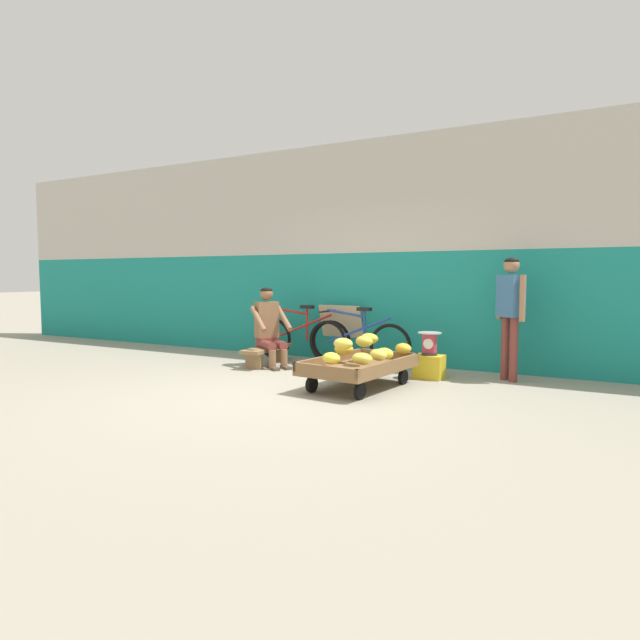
{
  "coord_description": "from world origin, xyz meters",
  "views": [
    {
      "loc": [
        3.34,
        -5.06,
        1.3
      ],
      "look_at": [
        -0.03,
        0.96,
        0.75
      ],
      "focal_mm": 30.73,
      "sensor_mm": 36.0,
      "label": 1
    }
  ],
  "objects_px": {
    "plastic_crate": "(429,367)",
    "bicycle_far_left": "(358,342)",
    "weighing_scale": "(429,343)",
    "bicycle_near_left": "(301,337)",
    "banana_cart": "(359,368)",
    "vendor_seated": "(269,327)",
    "customer_adult": "(511,305)",
    "low_bench": "(267,351)",
    "sign_board": "(343,333)"
  },
  "relations": [
    {
      "from": "low_bench",
      "to": "vendor_seated",
      "type": "relative_size",
      "value": 0.99
    },
    {
      "from": "plastic_crate",
      "to": "low_bench",
      "type": "bearing_deg",
      "value": -176.86
    },
    {
      "from": "vendor_seated",
      "to": "weighing_scale",
      "type": "bearing_deg",
      "value": 4.35
    },
    {
      "from": "banana_cart",
      "to": "weighing_scale",
      "type": "bearing_deg",
      "value": 62.44
    },
    {
      "from": "weighing_scale",
      "to": "sign_board",
      "type": "relative_size",
      "value": 0.35
    },
    {
      "from": "weighing_scale",
      "to": "customer_adult",
      "type": "bearing_deg",
      "value": 19.74
    },
    {
      "from": "vendor_seated",
      "to": "sign_board",
      "type": "xyz_separation_m",
      "value": [
        0.69,
        1.01,
        -0.14
      ]
    },
    {
      "from": "banana_cart",
      "to": "weighing_scale",
      "type": "height_order",
      "value": "weighing_scale"
    },
    {
      "from": "bicycle_far_left",
      "to": "sign_board",
      "type": "xyz_separation_m",
      "value": [
        -0.43,
        0.38,
        0.07
      ]
    },
    {
      "from": "customer_adult",
      "to": "banana_cart",
      "type": "bearing_deg",
      "value": -137.36
    },
    {
      "from": "weighing_scale",
      "to": "bicycle_far_left",
      "type": "bearing_deg",
      "value": 159.73
    },
    {
      "from": "bicycle_far_left",
      "to": "low_bench",
      "type": "bearing_deg",
      "value": -154.02
    },
    {
      "from": "bicycle_near_left",
      "to": "customer_adult",
      "type": "bearing_deg",
      "value": -3.5
    },
    {
      "from": "banana_cart",
      "to": "sign_board",
      "type": "bearing_deg",
      "value": 121.96
    },
    {
      "from": "plastic_crate",
      "to": "bicycle_near_left",
      "type": "bearing_deg",
      "value": 166.83
    },
    {
      "from": "bicycle_far_left",
      "to": "sign_board",
      "type": "relative_size",
      "value": 1.93
    },
    {
      "from": "banana_cart",
      "to": "weighing_scale",
      "type": "xyz_separation_m",
      "value": [
        0.52,
        0.99,
        0.21
      ]
    },
    {
      "from": "low_bench",
      "to": "bicycle_far_left",
      "type": "xyz_separation_m",
      "value": [
        1.2,
        0.58,
        0.15
      ]
    },
    {
      "from": "sign_board",
      "to": "plastic_crate",
      "type": "bearing_deg",
      "value": -26.6
    },
    {
      "from": "plastic_crate",
      "to": "banana_cart",
      "type": "bearing_deg",
      "value": -117.54
    },
    {
      "from": "banana_cart",
      "to": "vendor_seated",
      "type": "height_order",
      "value": "vendor_seated"
    },
    {
      "from": "banana_cart",
      "to": "low_bench",
      "type": "xyz_separation_m",
      "value": [
        -1.9,
        0.86,
        -0.04
      ]
    },
    {
      "from": "vendor_seated",
      "to": "bicycle_far_left",
      "type": "distance_m",
      "value": 1.3
    },
    {
      "from": "vendor_seated",
      "to": "bicycle_far_left",
      "type": "relative_size",
      "value": 0.69
    },
    {
      "from": "vendor_seated",
      "to": "sign_board",
      "type": "distance_m",
      "value": 1.23
    },
    {
      "from": "sign_board",
      "to": "bicycle_near_left",
      "type": "bearing_deg",
      "value": -151.44
    },
    {
      "from": "banana_cart",
      "to": "weighing_scale",
      "type": "distance_m",
      "value": 1.14
    },
    {
      "from": "customer_adult",
      "to": "plastic_crate",
      "type": "bearing_deg",
      "value": -160.32
    },
    {
      "from": "plastic_crate",
      "to": "bicycle_far_left",
      "type": "distance_m",
      "value": 1.32
    },
    {
      "from": "weighing_scale",
      "to": "bicycle_near_left",
      "type": "bearing_deg",
      "value": 166.8
    },
    {
      "from": "sign_board",
      "to": "customer_adult",
      "type": "bearing_deg",
      "value": -11.02
    },
    {
      "from": "plastic_crate",
      "to": "bicycle_far_left",
      "type": "bearing_deg",
      "value": 159.78
    },
    {
      "from": "low_bench",
      "to": "plastic_crate",
      "type": "height_order",
      "value": "plastic_crate"
    },
    {
      "from": "plastic_crate",
      "to": "bicycle_far_left",
      "type": "height_order",
      "value": "bicycle_far_left"
    },
    {
      "from": "banana_cart",
      "to": "customer_adult",
      "type": "height_order",
      "value": "customer_adult"
    },
    {
      "from": "banana_cart",
      "to": "vendor_seated",
      "type": "xyz_separation_m",
      "value": [
        -1.82,
        0.82,
        0.33
      ]
    },
    {
      "from": "banana_cart",
      "to": "weighing_scale",
      "type": "relative_size",
      "value": 5.07
    },
    {
      "from": "bicycle_near_left",
      "to": "sign_board",
      "type": "distance_m",
      "value": 0.65
    },
    {
      "from": "banana_cart",
      "to": "plastic_crate",
      "type": "xyz_separation_m",
      "value": [
        0.52,
        0.99,
        -0.09
      ]
    },
    {
      "from": "bicycle_far_left",
      "to": "plastic_crate",
      "type": "bearing_deg",
      "value": -20.22
    },
    {
      "from": "plastic_crate",
      "to": "sign_board",
      "type": "distance_m",
      "value": 1.87
    },
    {
      "from": "sign_board",
      "to": "customer_adult",
      "type": "distance_m",
      "value": 2.67
    },
    {
      "from": "low_bench",
      "to": "bicycle_far_left",
      "type": "relative_size",
      "value": 0.68
    },
    {
      "from": "vendor_seated",
      "to": "bicycle_near_left",
      "type": "distance_m",
      "value": 0.74
    },
    {
      "from": "plastic_crate",
      "to": "weighing_scale",
      "type": "height_order",
      "value": "weighing_scale"
    },
    {
      "from": "vendor_seated",
      "to": "banana_cart",
      "type": "bearing_deg",
      "value": -24.08
    },
    {
      "from": "vendor_seated",
      "to": "bicycle_near_left",
      "type": "bearing_deg",
      "value": 80.37
    },
    {
      "from": "vendor_seated",
      "to": "customer_adult",
      "type": "height_order",
      "value": "customer_adult"
    },
    {
      "from": "plastic_crate",
      "to": "customer_adult",
      "type": "height_order",
      "value": "customer_adult"
    },
    {
      "from": "bicycle_far_left",
      "to": "vendor_seated",
      "type": "bearing_deg",
      "value": -150.69
    }
  ]
}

